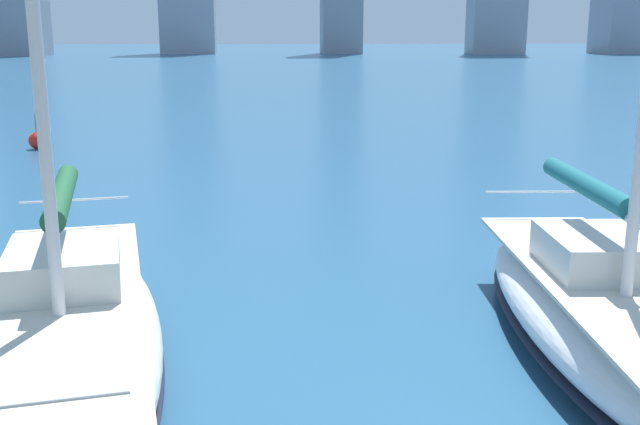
{
  "coord_description": "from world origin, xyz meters",
  "views": [
    {
      "loc": [
        1.09,
        3.4,
        4.65
      ],
      "look_at": [
        0.15,
        -6.66,
        2.2
      ],
      "focal_mm": 42.0,
      "sensor_mm": 36.0,
      "label": 1
    }
  ],
  "objects": [
    {
      "name": "channel_buoy",
      "position": [
        9.71,
        -27.72,
        0.36
      ],
      "size": [
        0.7,
        0.7,
        1.4
      ],
      "color": "red",
      "rests_on": "ground"
    },
    {
      "name": "sailboat_teal",
      "position": [
        -4.02,
        -6.48,
        0.69
      ],
      "size": [
        3.09,
        8.73,
        12.03
      ],
      "color": "white",
      "rests_on": "ground"
    },
    {
      "name": "sailboat_forest",
      "position": [
        3.67,
        -6.47,
        0.68
      ],
      "size": [
        4.02,
        9.15,
        11.55
      ],
      "color": "white",
      "rests_on": "ground"
    }
  ]
}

